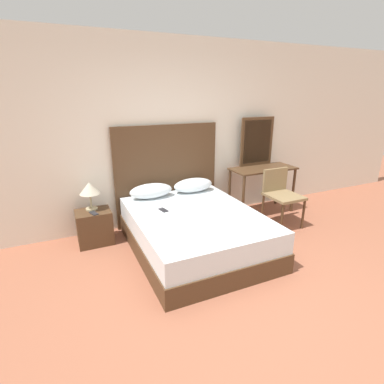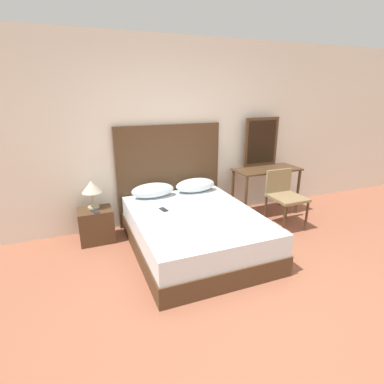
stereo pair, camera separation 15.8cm
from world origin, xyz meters
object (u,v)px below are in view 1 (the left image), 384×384
(vanity_desk, at_px, (263,175))
(chair, at_px, (281,192))
(nightstand, at_px, (95,227))
(table_lamp, at_px, (89,189))
(phone_on_bed, at_px, (163,210))
(phone_on_nightstand, at_px, (94,213))
(bed, at_px, (195,231))

(vanity_desk, bearing_deg, chair, -93.97)
(nightstand, xyz_separation_m, table_lamp, (-0.00, 0.07, 0.52))
(chair, bearing_deg, table_lamp, 167.53)
(table_lamp, distance_m, vanity_desk, 2.72)
(nightstand, bearing_deg, phone_on_bed, -29.30)
(phone_on_bed, height_order, phone_on_nightstand, phone_on_bed)
(bed, distance_m, phone_on_nightstand, 1.33)
(nightstand, bearing_deg, bed, -31.65)
(table_lamp, relative_size, chair, 0.45)
(phone_on_nightstand, distance_m, chair, 2.71)
(table_lamp, bearing_deg, chair, -12.47)
(phone_on_nightstand, bearing_deg, vanity_desk, 1.53)
(phone_on_nightstand, distance_m, vanity_desk, 2.72)
(bed, bearing_deg, nightstand, 148.35)
(bed, xyz_separation_m, table_lamp, (-1.16, 0.78, 0.50))
(bed, bearing_deg, phone_on_bed, 143.07)
(phone_on_bed, bearing_deg, vanity_desk, 13.24)
(phone_on_bed, xyz_separation_m, vanity_desk, (1.89, 0.44, 0.13))
(table_lamp, bearing_deg, phone_on_bed, -32.85)
(table_lamp, bearing_deg, phone_on_nightstand, -88.32)
(bed, relative_size, vanity_desk, 1.80)
(table_lamp, distance_m, chair, 2.76)
(nightstand, relative_size, phone_on_nightstand, 2.81)
(bed, xyz_separation_m, phone_on_nightstand, (-1.16, 0.62, 0.22))
(phone_on_nightstand, height_order, vanity_desk, vanity_desk)
(nightstand, bearing_deg, vanity_desk, -0.36)
(phone_on_nightstand, bearing_deg, chair, -9.17)
(phone_on_bed, relative_size, phone_on_nightstand, 0.98)
(nightstand, xyz_separation_m, phone_on_nightstand, (0.00, -0.09, 0.24))
(phone_on_bed, height_order, chair, chair)
(phone_on_bed, xyz_separation_m, chair, (1.86, -0.06, -0.00))
(chair, bearing_deg, phone_on_bed, 178.15)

